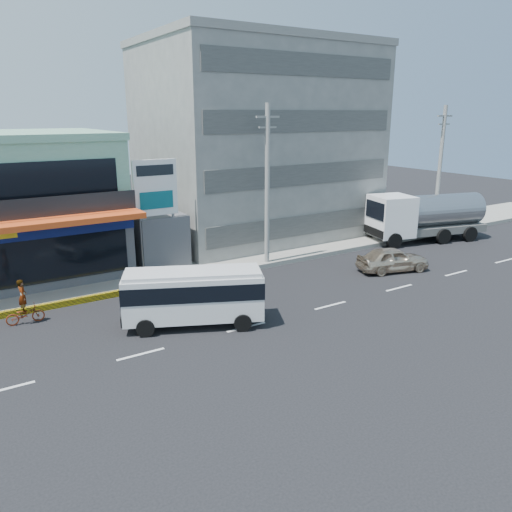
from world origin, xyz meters
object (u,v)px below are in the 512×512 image
(shop_building, at_px, (4,210))
(utility_pole_far, at_px, (439,170))
(satellite_dish, at_px, (154,211))
(billboard, at_px, (156,194))
(minibus, at_px, (193,293))
(sedan, at_px, (393,259))
(concrete_building, at_px, (256,146))
(utility_pole_near, at_px, (267,186))
(motorcycle_rider, at_px, (24,309))
(tanker_truck, at_px, (423,216))

(shop_building, height_order, utility_pole_far, utility_pole_far)
(satellite_dish, height_order, billboard, billboard)
(billboard, height_order, minibus, billboard)
(shop_building, relative_size, sedan, 2.80)
(concrete_building, relative_size, utility_pole_near, 1.60)
(sedan, bearing_deg, concrete_building, 24.70)
(shop_building, xyz_separation_m, minibus, (6.12, -12.45, -2.43))
(billboard, distance_m, utility_pole_far, 22.57)
(satellite_dish, bearing_deg, motorcycle_rider, -148.56)
(utility_pole_far, bearing_deg, satellite_dish, 170.71)
(satellite_dish, relative_size, sedan, 0.34)
(concrete_building, bearing_deg, satellite_dish, -158.20)
(minibus, xyz_separation_m, motorcycle_rider, (-6.56, 4.34, -0.86))
(utility_pole_far, distance_m, minibus, 24.86)
(billboard, distance_m, minibus, 8.51)
(minibus, bearing_deg, tanker_truck, 13.34)
(utility_pole_near, relative_size, motorcycle_rider, 4.66)
(minibus, bearing_deg, billboard, 79.81)
(shop_building, distance_m, utility_pole_far, 30.73)
(billboard, xyz_separation_m, utility_pole_far, (22.50, -1.80, 0.22))
(shop_building, height_order, sedan, shop_building)
(sedan, bearing_deg, motorcycle_rider, 96.17)
(satellite_dish, bearing_deg, utility_pole_near, -30.96)
(utility_pole_near, height_order, minibus, utility_pole_near)
(concrete_building, bearing_deg, tanker_truck, -41.18)
(billboard, xyz_separation_m, sedan, (12.50, -6.78, -4.17))
(tanker_truck, bearing_deg, billboard, 172.62)
(concrete_building, bearing_deg, billboard, -151.08)
(shop_building, bearing_deg, motorcycle_rider, -93.14)
(utility_pole_near, xyz_separation_m, utility_pole_far, (16.00, 0.00, 0.00))
(shop_building, distance_m, billboard, 8.92)
(utility_pole_near, bearing_deg, sedan, -39.72)
(sedan, bearing_deg, minibus, 109.45)
(utility_pole_near, bearing_deg, utility_pole_far, 0.00)
(satellite_dish, bearing_deg, tanker_truck, -12.66)
(utility_pole_far, relative_size, minibus, 1.53)
(utility_pole_near, bearing_deg, tanker_truck, -3.39)
(minibus, bearing_deg, utility_pole_far, 13.88)
(satellite_dish, distance_m, motorcycle_rider, 10.31)
(concrete_building, relative_size, utility_pole_far, 1.60)
(utility_pole_far, distance_m, motorcycle_rider, 30.81)
(motorcycle_rider, bearing_deg, shop_building, 86.86)
(utility_pole_near, bearing_deg, satellite_dish, 149.04)
(shop_building, xyz_separation_m, utility_pole_near, (14.00, -6.55, 1.15))
(concrete_building, xyz_separation_m, utility_pole_far, (12.00, -7.60, -1.85))
(shop_building, height_order, satellite_dish, shop_building)
(minibus, height_order, tanker_truck, tanker_truck)
(shop_building, bearing_deg, tanker_truck, -14.91)
(motorcycle_rider, bearing_deg, billboard, 22.94)
(billboard, bearing_deg, satellite_dish, 74.48)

